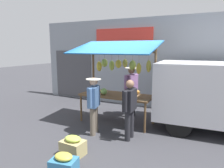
# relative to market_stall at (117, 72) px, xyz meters

# --- Properties ---
(ground_plane) EXTENTS (40.00, 40.00, 0.00)m
(ground_plane) POSITION_rel_market_stall_xyz_m (-0.01, 0.06, -1.56)
(ground_plane) COLOR #38383D
(street_backdrop) EXTENTS (9.00, 0.30, 3.40)m
(street_backdrop) POSITION_rel_market_stall_xyz_m (0.06, -2.13, 0.14)
(street_backdrop) COLOR #8C939E
(street_backdrop) RESTS_ON ground
(market_stall) EXTENTS (2.50, 1.46, 2.50)m
(market_stall) POSITION_rel_market_stall_xyz_m (0.00, 0.00, 0.00)
(market_stall) COLOR brown
(market_stall) RESTS_ON ground
(vendor_with_sunhat) EXTENTS (0.43, 0.70, 1.67)m
(vendor_with_sunhat) POSITION_rel_market_stall_xyz_m (-0.19, -0.69, -0.56)
(vendor_with_sunhat) COLOR #232328
(vendor_with_sunhat) RESTS_ON ground
(shopper_with_ponytail) EXTENTS (0.23, 0.66, 1.51)m
(shopper_with_ponytail) POSITION_rel_market_stall_xyz_m (-0.82, 0.99, -0.70)
(shopper_with_ponytail) COLOR #232328
(shopper_with_ponytail) RESTS_ON ground
(shopper_in_striped_shirt) EXTENTS (0.39, 0.65, 1.52)m
(shopper_in_striped_shirt) POSITION_rel_market_stall_xyz_m (0.15, 1.12, -0.67)
(shopper_in_striped_shirt) COLOR #726656
(shopper_in_striped_shirt) RESTS_ON ground
(produce_crate_near) EXTENTS (0.51, 0.39, 0.43)m
(produce_crate_near) POSITION_rel_market_stall_xyz_m (-0.04, 2.29, -1.36)
(produce_crate_near) COLOR tan
(produce_crate_near) RESTS_ON ground
(produce_crate_side) EXTENTS (0.51, 0.42, 0.44)m
(produce_crate_side) POSITION_rel_market_stall_xyz_m (-0.37, 2.98, -1.35)
(produce_crate_side) COLOR teal
(produce_crate_side) RESTS_ON ground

